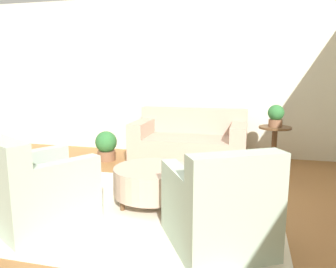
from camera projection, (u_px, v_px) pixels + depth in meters
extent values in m
plane|color=#996638|center=(142.00, 211.00, 3.53)|extent=(16.00, 16.00, 0.00)
cube|color=beige|center=(189.00, 77.00, 5.88)|extent=(9.34, 0.12, 2.80)
cube|color=beige|center=(142.00, 210.00, 3.53)|extent=(2.91, 2.31, 0.01)
cube|color=tan|center=(189.00, 150.00, 5.37)|extent=(1.82, 0.96, 0.44)
cube|color=tan|center=(193.00, 120.00, 5.65)|extent=(1.82, 0.20, 0.43)
cube|color=tan|center=(143.00, 128.00, 5.48)|extent=(0.24, 0.92, 0.24)
cube|color=tan|center=(239.00, 132.00, 5.10)|extent=(0.24, 0.92, 0.24)
cube|color=brown|center=(184.00, 169.00, 4.98)|extent=(1.64, 0.05, 0.06)
cube|color=#9EB29E|center=(43.00, 203.00, 3.21)|extent=(1.08, 1.12, 0.40)
cube|color=#9EB29E|center=(4.00, 166.00, 2.89)|extent=(0.75, 0.55, 0.48)
cube|color=#9EB29E|center=(58.00, 177.00, 2.95)|extent=(0.53, 0.78, 0.26)
cube|color=#9EB29E|center=(29.00, 164.00, 3.37)|extent=(0.53, 0.78, 0.26)
cube|color=brown|center=(80.00, 207.00, 3.53)|extent=(0.61, 0.38, 0.06)
cube|color=#9EB29E|center=(216.00, 221.00, 2.80)|extent=(1.08, 1.12, 0.40)
cube|color=#9EB29E|center=(236.00, 185.00, 2.41)|extent=(0.75, 0.55, 0.48)
cube|color=#9EB29E|center=(249.00, 181.00, 2.84)|extent=(0.53, 0.78, 0.26)
cube|color=#9EB29E|center=(182.00, 187.00, 2.68)|extent=(0.53, 0.78, 0.26)
cube|color=brown|center=(199.00, 220.00, 3.22)|extent=(0.61, 0.38, 0.06)
cylinder|color=tan|center=(152.00, 180.00, 3.66)|extent=(0.85, 0.85, 0.30)
cylinder|color=brown|center=(122.00, 205.00, 3.51)|extent=(0.05, 0.05, 0.12)
cylinder|color=brown|center=(169.00, 210.00, 3.39)|extent=(0.05, 0.05, 0.12)
cylinder|color=brown|center=(138.00, 189.00, 4.00)|extent=(0.05, 0.05, 0.12)
cylinder|color=brown|center=(179.00, 192.00, 3.88)|extent=(0.05, 0.05, 0.12)
cylinder|color=brown|center=(275.00, 128.00, 4.90)|extent=(0.48, 0.48, 0.03)
cylinder|color=brown|center=(274.00, 149.00, 4.97)|extent=(0.08, 0.08, 0.64)
cylinder|color=brown|center=(273.00, 169.00, 5.02)|extent=(0.26, 0.26, 0.03)
cylinder|color=brown|center=(275.00, 123.00, 4.89)|extent=(0.20, 0.20, 0.11)
sphere|color=#2D6B33|center=(276.00, 113.00, 4.86)|extent=(0.24, 0.24, 0.24)
cylinder|color=brown|center=(107.00, 155.00, 5.57)|extent=(0.30, 0.30, 0.16)
sphere|color=#2D6B33|center=(106.00, 142.00, 5.53)|extent=(0.36, 0.36, 0.36)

